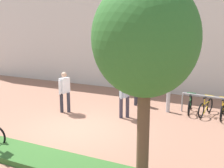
{
  "coord_description": "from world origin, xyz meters",
  "views": [
    {
      "loc": [
        5.16,
        -7.94,
        3.71
      ],
      "look_at": [
        0.46,
        1.86,
        1.31
      ],
      "focal_mm": 44.99,
      "sensor_mm": 36.0,
      "label": 1
    }
  ],
  "objects_px": {
    "person_shirt_blue": "(65,90)",
    "person_casual_tan": "(124,94)",
    "bike_rack_cluster": "(214,108)",
    "bollard_steel": "(168,102)",
    "tree_sidewalk": "(145,40)",
    "person_suited_dark": "(136,84)"
  },
  "relations": [
    {
      "from": "person_shirt_blue",
      "to": "person_casual_tan",
      "type": "xyz_separation_m",
      "value": [
        2.51,
        0.44,
        0.0
      ]
    },
    {
      "from": "bike_rack_cluster",
      "to": "bollard_steel",
      "type": "height_order",
      "value": "bollard_steel"
    },
    {
      "from": "tree_sidewalk",
      "to": "person_shirt_blue",
      "type": "height_order",
      "value": "tree_sidewalk"
    },
    {
      "from": "bike_rack_cluster",
      "to": "bollard_steel",
      "type": "bearing_deg",
      "value": -172.85
    },
    {
      "from": "bike_rack_cluster",
      "to": "person_shirt_blue",
      "type": "bearing_deg",
      "value": -159.36
    },
    {
      "from": "tree_sidewalk",
      "to": "person_suited_dark",
      "type": "xyz_separation_m",
      "value": [
        -2.47,
        6.11,
        -2.37
      ]
    },
    {
      "from": "tree_sidewalk",
      "to": "person_casual_tan",
      "type": "xyz_separation_m",
      "value": [
        -2.24,
        4.17,
        -2.37
      ]
    },
    {
      "from": "tree_sidewalk",
      "to": "person_shirt_blue",
      "type": "xyz_separation_m",
      "value": [
        -4.74,
        3.73,
        -2.37
      ]
    },
    {
      "from": "bollard_steel",
      "to": "person_suited_dark",
      "type": "height_order",
      "value": "person_suited_dark"
    },
    {
      "from": "person_suited_dark",
      "to": "person_shirt_blue",
      "type": "height_order",
      "value": "same"
    },
    {
      "from": "bollard_steel",
      "to": "person_suited_dark",
      "type": "xyz_separation_m",
      "value": [
        -1.61,
        0.47,
        0.53
      ]
    },
    {
      "from": "bike_rack_cluster",
      "to": "person_casual_tan",
      "type": "height_order",
      "value": "person_casual_tan"
    },
    {
      "from": "person_casual_tan",
      "to": "bollard_steel",
      "type": "bearing_deg",
      "value": 47.02
    },
    {
      "from": "bollard_steel",
      "to": "person_shirt_blue",
      "type": "bearing_deg",
      "value": -153.71
    },
    {
      "from": "bollard_steel",
      "to": "person_suited_dark",
      "type": "bearing_deg",
      "value": 163.85
    },
    {
      "from": "tree_sidewalk",
      "to": "bollard_steel",
      "type": "height_order",
      "value": "tree_sidewalk"
    },
    {
      "from": "person_shirt_blue",
      "to": "person_casual_tan",
      "type": "relative_size",
      "value": 1.0
    },
    {
      "from": "bike_rack_cluster",
      "to": "bollard_steel",
      "type": "relative_size",
      "value": 2.94
    },
    {
      "from": "bike_rack_cluster",
      "to": "person_suited_dark",
      "type": "xyz_separation_m",
      "value": [
        -3.42,
        0.24,
        0.64
      ]
    },
    {
      "from": "tree_sidewalk",
      "to": "person_casual_tan",
      "type": "distance_m",
      "value": 5.29
    },
    {
      "from": "person_suited_dark",
      "to": "person_casual_tan",
      "type": "distance_m",
      "value": 1.95
    },
    {
      "from": "tree_sidewalk",
      "to": "bollard_steel",
      "type": "xyz_separation_m",
      "value": [
        -0.86,
        5.65,
        -2.9
      ]
    }
  ]
}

